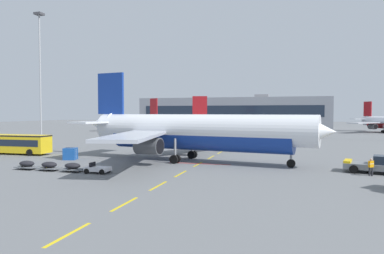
{
  "coord_description": "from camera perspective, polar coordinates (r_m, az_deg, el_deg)",
  "views": [
    {
      "loc": [
        29.44,
        -21.08,
        6.48
      ],
      "look_at": [
        15.67,
        26.75,
        4.41
      ],
      "focal_mm": 33.31,
      "sensor_mm": 36.0,
      "label": 1
    }
  ],
  "objects": [
    {
      "name": "ground",
      "position": [
        62.32,
        25.78,
        -3.82
      ],
      "size": [
        400.0,
        400.0,
        0.0
      ],
      "primitive_type": "plane",
      "color": "slate"
    },
    {
      "name": "apron_paint_markings",
      "position": [
        60.15,
        5.01,
        -3.81
      ],
      "size": [
        8.0,
        96.18,
        0.01
      ],
      "color": "yellow",
      "rests_on": "ground"
    },
    {
      "name": "airliner_foreground",
      "position": [
        46.65,
        0.3,
        -0.72
      ],
      "size": [
        34.77,
        34.22,
        12.2
      ],
      "color": "white",
      "rests_on": "ground"
    },
    {
      "name": "pushback_tug",
      "position": [
        42.74,
        27.52,
        -5.39
      ],
      "size": [
        6.47,
        4.16,
        2.08
      ],
      "color": "slate",
      "rests_on": "ground"
    },
    {
      "name": "airliner_mid_left",
      "position": [
        133.01,
        -9.16,
        1.12
      ],
      "size": [
        29.62,
        27.7,
        11.2
      ],
      "color": "silver",
      "rests_on": "ground"
    },
    {
      "name": "airliner_far_center",
      "position": [
        95.15,
        8.38,
        0.55
      ],
      "size": [
        30.27,
        29.49,
        10.73
      ],
      "color": "white",
      "rests_on": "ground"
    },
    {
      "name": "apron_shuttle_bus",
      "position": [
        61.62,
        -26.71,
        -2.27
      ],
      "size": [
        12.08,
        3.23,
        3.0
      ],
      "color": "yellow",
      "rests_on": "ground"
    },
    {
      "name": "baggage_train",
      "position": [
        41.86,
        -20.24,
        -5.93
      ],
      "size": [
        11.61,
        1.61,
        1.14
      ],
      "color": "silver",
      "rests_on": "ground"
    },
    {
      "name": "ground_crew_worker",
      "position": [
        40.59,
        26.74,
        -5.58
      ],
      "size": [
        0.62,
        0.51,
        1.79
      ],
      "color": "#232328",
      "rests_on": "ground"
    },
    {
      "name": "uld_cargo_container",
      "position": [
        51.52,
        -18.9,
        -4.07
      ],
      "size": [
        1.96,
        1.93,
        1.6
      ],
      "color": "#194C9E",
      "rests_on": "ground"
    },
    {
      "name": "apron_light_mast_near",
      "position": [
        91.05,
        -23.16,
        9.42
      ],
      "size": [
        1.8,
        1.8,
        29.43
      ],
      "color": "slate",
      "rests_on": "ground"
    },
    {
      "name": "terminal_satellite",
      "position": [
        161.68,
        6.81,
        2.32
      ],
      "size": [
        80.94,
        27.11,
        14.28
      ],
      "color": "gray",
      "rests_on": "ground"
    }
  ]
}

